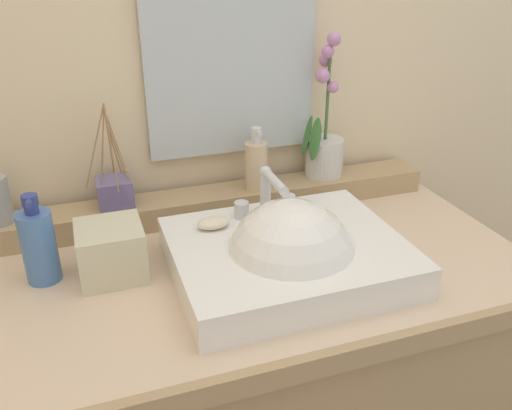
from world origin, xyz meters
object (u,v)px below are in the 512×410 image
at_px(sink_basin, 289,260).
at_px(tissue_box, 111,251).
at_px(reed_diffuser, 115,191).
at_px(lotion_bottle, 39,245).
at_px(soap_dispenser, 256,164).
at_px(soap_bar, 213,223).
at_px(potted_plant, 324,142).

xyz_separation_m(sink_basin, tissue_box, (-0.34, 0.12, 0.02)).
bearing_deg(reed_diffuser, lotion_bottle, -133.22).
height_order(soap_dispenser, lotion_bottle, soap_dispenser).
relative_size(lotion_bottle, tissue_box, 1.44).
bearing_deg(soap_bar, soap_dispenser, 49.25).
bearing_deg(tissue_box, lotion_bottle, 168.49).
height_order(potted_plant, reed_diffuser, potted_plant).
relative_size(sink_basin, potted_plant, 1.26).
bearing_deg(sink_basin, soap_bar, 137.82).
distance_m(potted_plant, tissue_box, 0.62).
bearing_deg(reed_diffuser, potted_plant, 1.12).
bearing_deg(tissue_box, soap_dispenser, 26.36).
xyz_separation_m(soap_dispenser, tissue_box, (-0.37, -0.19, -0.07)).
bearing_deg(soap_bar, potted_plant, 31.09).
bearing_deg(tissue_box, reed_diffuser, 81.08).
bearing_deg(soap_bar, sink_basin, -42.18).
xyz_separation_m(soap_bar, tissue_box, (-0.21, 0.00, -0.03)).
height_order(potted_plant, tissue_box, potted_plant).
xyz_separation_m(lotion_bottle, tissue_box, (0.13, -0.03, -0.02)).
bearing_deg(lotion_bottle, reed_diffuser, 46.78).
xyz_separation_m(potted_plant, tissue_box, (-0.57, -0.21, -0.09)).
relative_size(soap_bar, potted_plant, 0.19).
bearing_deg(tissue_box, potted_plant, 20.56).
bearing_deg(lotion_bottle, soap_dispenser, 17.29).
distance_m(soap_dispenser, reed_diffuser, 0.34).
bearing_deg(tissue_box, sink_basin, -18.98).
bearing_deg(sink_basin, lotion_bottle, 163.07).
xyz_separation_m(reed_diffuser, lotion_bottle, (-0.17, -0.18, -0.02)).
distance_m(potted_plant, lotion_bottle, 0.73).
relative_size(reed_diffuser, lotion_bottle, 1.30).
relative_size(soap_bar, soap_dispenser, 0.44).
xyz_separation_m(soap_dispenser, lotion_bottle, (-0.51, -0.16, -0.05)).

